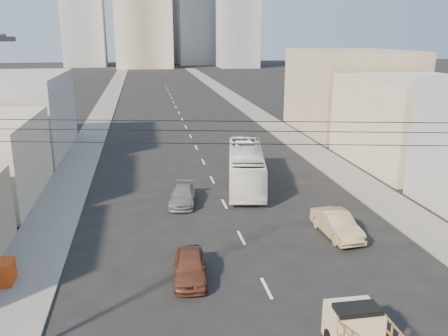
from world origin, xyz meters
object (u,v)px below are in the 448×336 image
object	(u,v)px
city_bus	(246,166)
sedan_grey	(183,196)
sedan_brown	(190,267)
sedan_tan	(337,224)

from	to	relation	value
city_bus	sedan_grey	bearing A→B (deg)	-135.93
city_bus	sedan_grey	world-z (taller)	city_bus
sedan_brown	sedan_tan	distance (m)	10.08
sedan_brown	sedan_grey	bearing A→B (deg)	91.76
sedan_tan	sedan_grey	size ratio (longest dim) A/B	1.05
sedan_brown	sedan_tan	world-z (taller)	sedan_tan
city_bus	sedan_tan	size ratio (longest dim) A/B	2.51
city_bus	sedan_grey	distance (m)	6.57
city_bus	sedan_brown	world-z (taller)	city_bus
sedan_grey	city_bus	bearing A→B (deg)	43.26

